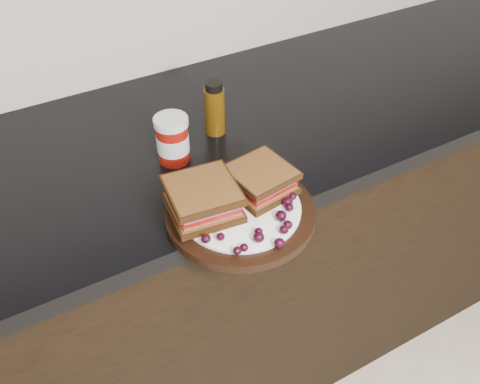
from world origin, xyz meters
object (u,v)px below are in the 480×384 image
object	(u,v)px
sandwich_left	(203,199)
condiment_jar	(173,139)
plate	(240,212)
oil_bottle	(215,108)

from	to	relation	value
sandwich_left	condiment_jar	distance (m)	0.20
plate	condiment_jar	world-z (taller)	condiment_jar
plate	sandwich_left	xyz separation A→B (m)	(-0.06, 0.02, 0.04)
condiment_jar	oil_bottle	bearing A→B (deg)	21.29
sandwich_left	oil_bottle	bearing A→B (deg)	65.05
oil_bottle	condiment_jar	bearing A→B (deg)	-158.71
sandwich_left	condiment_jar	size ratio (longest dim) A/B	1.19
condiment_jar	plate	bearing A→B (deg)	-80.55
sandwich_left	oil_bottle	distance (m)	0.28
plate	condiment_jar	bearing A→B (deg)	99.45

